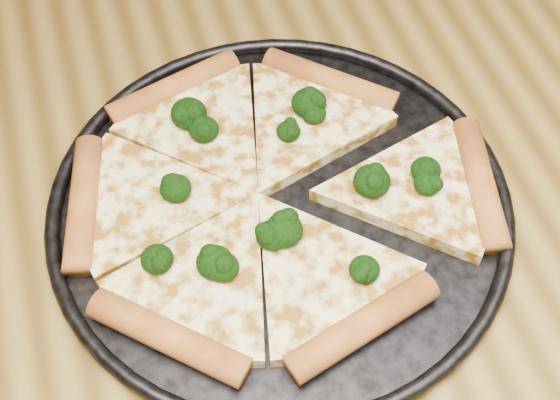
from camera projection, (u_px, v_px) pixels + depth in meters
name	position (u px, v px, depth m)	size (l,w,h in m)	color
dining_table	(261.00, 320.00, 0.68)	(1.20, 0.90, 0.75)	olive
pizza_pan	(280.00, 206.00, 0.63)	(0.37, 0.37, 0.02)	black
pizza	(267.00, 194.00, 0.62)	(0.36, 0.32, 0.02)	#F9EF98
broccoli_florets	(275.00, 183.00, 0.62)	(0.25, 0.21, 0.02)	black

